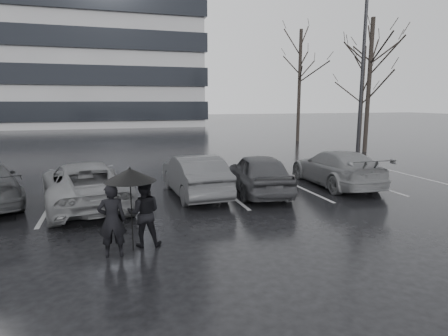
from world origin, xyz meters
The scene contains 13 objects.
ground centered at (0.00, 0.00, 0.00)m, with size 160.00×160.00×0.00m, color black.
car_main centered at (1.62, 1.91, 0.69)m, with size 1.62×4.04×1.38m, color black.
car_west_a centered at (-0.53, 2.26, 0.68)m, with size 1.44×4.12×1.36m, color #28282A.
car_west_b centered at (-3.96, 1.89, 0.67)m, with size 2.21×4.80×1.33m, color #4F4F52.
car_east centered at (4.84, 2.21, 0.66)m, with size 1.85×4.55×1.32m, color #4F4F52.
pedestrian_left centered at (-3.18, -2.23, 0.75)m, with size 0.55×0.36×1.51m, color black.
pedestrian_right centered at (-2.52, -1.83, 0.74)m, with size 0.72×0.56×1.47m, color black.
umbrella centered at (-2.79, -2.05, 1.63)m, with size 1.05×1.05×1.79m.
lamp_post centered at (9.89, 7.85, 4.57)m, with size 0.55×0.55×9.99m.
stall_stripes centered at (-0.80, 2.50, 0.00)m, with size 19.72×5.00×0.00m.
tree_east centered at (12.00, 10.00, 4.00)m, with size 0.26×0.26×8.00m, color black.
tree_ne centered at (14.50, 14.00, 3.50)m, with size 0.26×0.26×7.00m, color black.
tree_north centered at (11.00, 17.00, 4.25)m, with size 0.26×0.26×8.50m, color black.
Camera 1 is at (-3.08, -9.74, 3.10)m, focal length 30.00 mm.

